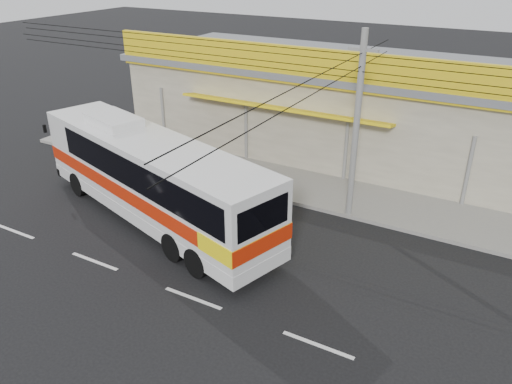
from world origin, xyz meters
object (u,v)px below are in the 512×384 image
(motorbike_red, at_px, (193,158))
(utility_pole, at_px, (362,66))
(motorbike_dark, at_px, (75,127))
(coach_bus, at_px, (155,175))

(motorbike_red, height_order, utility_pole, utility_pole)
(motorbike_dark, bearing_deg, utility_pole, -66.79)
(coach_bus, xyz_separation_m, motorbike_red, (-1.68, 4.59, -1.28))
(coach_bus, xyz_separation_m, motorbike_dark, (-9.66, 4.91, -1.19))
(coach_bus, bearing_deg, motorbike_dark, 170.08)
(motorbike_red, distance_m, utility_pole, 9.40)
(motorbike_red, relative_size, motorbike_dark, 0.97)
(motorbike_red, bearing_deg, coach_bus, -163.27)
(motorbike_red, bearing_deg, utility_pole, -98.64)
(coach_bus, distance_m, utility_pole, 8.23)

